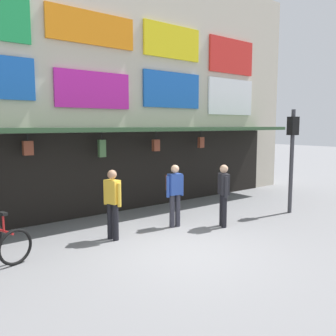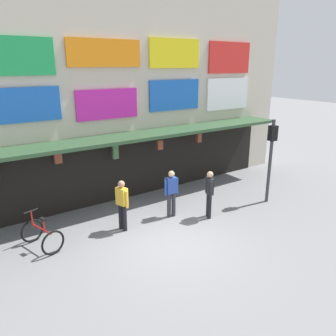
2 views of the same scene
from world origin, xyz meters
TOP-DOWN VIEW (x-y plane):
  - ground_plane at (0.00, 0.00)m, footprint 80.00×80.00m
  - shopfront at (0.00, 4.57)m, footprint 18.00×2.60m
  - traffic_light_far at (4.93, 0.54)m, footprint 0.32×0.35m
  - bicycle_parked at (-3.17, 1.94)m, footprint 1.02×1.32m
  - pedestrian_in_red at (-0.75, 1.61)m, footprint 0.31×0.51m
  - pedestrian_in_white at (2.14, 0.75)m, footprint 0.37×0.48m
  - pedestrian_in_blue at (1.10, 1.55)m, footprint 0.53×0.38m

SIDE VIEW (x-z plane):
  - ground_plane at x=0.00m, z-range 0.00..0.00m
  - bicycle_parked at x=-3.17m, z-range -0.13..0.92m
  - pedestrian_in_red at x=-0.75m, z-range 0.11..1.79m
  - pedestrian_in_white at x=2.14m, z-range 0.11..1.79m
  - pedestrian_in_blue at x=1.10m, z-range 0.14..1.82m
  - traffic_light_far at x=4.93m, z-range 0.54..3.74m
  - shopfront at x=0.00m, z-range -0.04..7.96m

